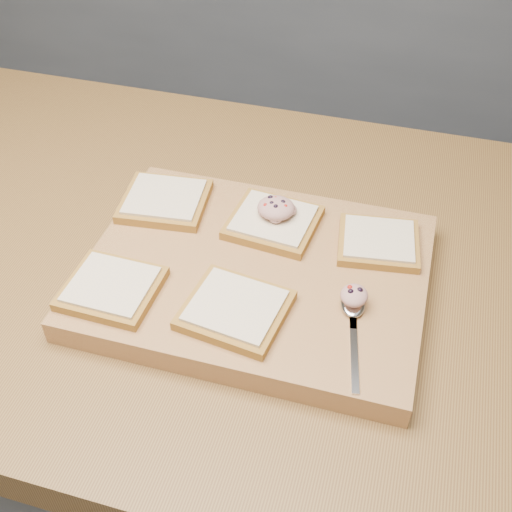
{
  "coord_description": "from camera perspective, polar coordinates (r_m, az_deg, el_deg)",
  "views": [
    {
      "loc": [
        0.01,
        -0.65,
        1.53
      ],
      "look_at": [
        -0.16,
        -0.06,
        0.95
      ],
      "focal_mm": 45.0,
      "sensor_mm": 36.0,
      "label": 1
    }
  ],
  "objects": [
    {
      "name": "spoon",
      "position": [
        0.8,
        8.62,
        -4.83
      ],
      "size": [
        0.05,
        0.16,
        0.01
      ],
      "color": "silver",
      "rests_on": "cutting_board"
    },
    {
      "name": "cutting_board",
      "position": [
        0.87,
        0.0,
        -1.71
      ],
      "size": [
        0.45,
        0.34,
        0.04
      ],
      "primitive_type": "cube",
      "color": "#A98148",
      "rests_on": "island_counter"
    },
    {
      "name": "back_counter",
      "position": [
        2.33,
        14.45,
        14.94
      ],
      "size": [
        3.6,
        0.62,
        0.94
      ],
      "color": "slate",
      "rests_on": "ground"
    },
    {
      "name": "bread_far_right",
      "position": [
        0.89,
        10.84,
        1.25
      ],
      "size": [
        0.12,
        0.11,
        0.02
      ],
      "color": "olive",
      "rests_on": "cutting_board"
    },
    {
      "name": "bread_near_left",
      "position": [
        0.83,
        -12.71,
        -2.77
      ],
      "size": [
        0.12,
        0.11,
        0.02
      ],
      "color": "olive",
      "rests_on": "cutting_board"
    },
    {
      "name": "island_counter",
      "position": [
        1.26,
        8.02,
        -16.44
      ],
      "size": [
        2.0,
        0.8,
        0.9
      ],
      "color": "slate",
      "rests_on": "ground"
    },
    {
      "name": "tuna_salad_dollop",
      "position": [
        0.9,
        1.78,
        4.31
      ],
      "size": [
        0.05,
        0.05,
        0.02
      ],
      "color": "tan",
      "rests_on": "bread_far_center"
    },
    {
      "name": "bread_far_center",
      "position": [
        0.91,
        1.55,
        3.07
      ],
      "size": [
        0.13,
        0.12,
        0.02
      ],
      "color": "olive",
      "rests_on": "cutting_board"
    },
    {
      "name": "bread_far_left",
      "position": [
        0.96,
        -8.11,
        4.92
      ],
      "size": [
        0.13,
        0.12,
        0.02
      ],
      "color": "olive",
      "rests_on": "cutting_board"
    },
    {
      "name": "bread_near_center",
      "position": [
        0.79,
        -1.85,
        -4.75
      ],
      "size": [
        0.13,
        0.13,
        0.02
      ],
      "color": "olive",
      "rests_on": "cutting_board"
    },
    {
      "name": "spoon_salad",
      "position": [
        0.8,
        8.72,
        -3.47
      ],
      "size": [
        0.03,
        0.04,
        0.02
      ],
      "color": "tan",
      "rests_on": "spoon"
    }
  ]
}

